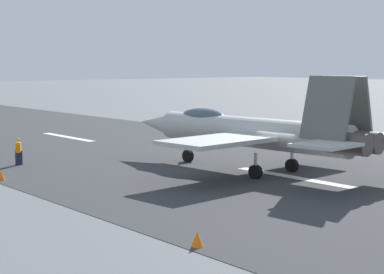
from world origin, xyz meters
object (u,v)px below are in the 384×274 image
fighter_jet (251,131)px  crew_person (19,152)px  marker_cone_near (197,239)px  marker_cone_mid (1,175)px

fighter_jet → crew_person: 14.15m
marker_cone_near → crew_person: bearing=-8.3°
crew_person → marker_cone_near: (-20.40, 2.97, -0.55)m
fighter_jet → marker_cone_near: (-9.72, 12.13, -2.06)m
marker_cone_mid → crew_person: bearing=-34.4°
crew_person → marker_cone_near: crew_person is taller
fighter_jet → marker_cone_near: size_ratio=32.50×
marker_cone_near → marker_cone_mid: bearing=0.0°
marker_cone_near → marker_cone_mid: (16.07, 0.00, 0.00)m
crew_person → marker_cone_near: 20.63m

